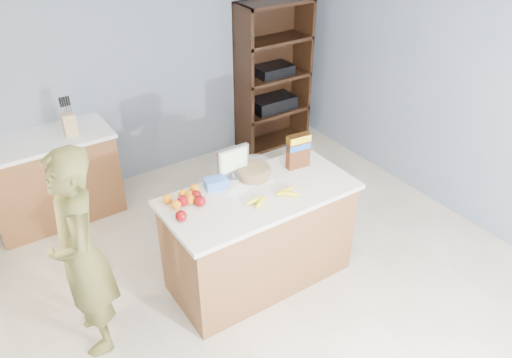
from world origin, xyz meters
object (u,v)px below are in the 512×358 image
tv (233,161)px  shelving_unit (271,78)px  counter_peninsula (259,240)px  cereal_box (298,149)px  person (81,256)px

tv → shelving_unit: bearing=47.4°
counter_peninsula → shelving_unit: 2.61m
counter_peninsula → cereal_box: cereal_box is taller
person → tv: (1.34, 0.17, 0.24)m
counter_peninsula → cereal_box: 0.84m
cereal_box → tv: bearing=164.2°
counter_peninsula → person: (-1.39, 0.13, 0.41)m
shelving_unit → cereal_box: bearing=-119.1°
person → counter_peninsula: bearing=91.8°
person → shelving_unit: bearing=130.3°
shelving_unit → tv: bearing=-132.6°
shelving_unit → person: 3.51m
shelving_unit → cereal_box: shelving_unit is taller
person → tv: 1.37m
counter_peninsula → cereal_box: bearing=16.7°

